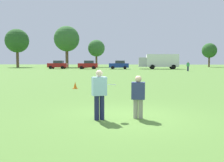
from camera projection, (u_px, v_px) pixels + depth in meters
ground_plane at (129, 117)px, 9.10m from camera, size 198.49×198.49×0.00m
player_thrower at (99, 92)px, 8.59m from camera, size 0.53×0.42×1.67m
player_defender at (138, 95)px, 8.80m from camera, size 0.47×0.31×1.47m
frisbee at (112, 85)px, 8.77m from camera, size 0.27×0.27×0.07m
traffic_cone at (75, 85)px, 17.99m from camera, size 0.32×0.32×0.48m
parked_car_near_left at (58, 65)px, 57.17m from camera, size 4.21×2.24×1.82m
parked_car_mid_left at (88, 65)px, 56.18m from camera, size 4.21×2.24×1.82m
parked_car_center at (119, 65)px, 55.44m from camera, size 4.21×2.24×1.82m
box_truck at (159, 61)px, 56.20m from camera, size 8.51×3.05×3.18m
bystander_sideline_watcher at (188, 66)px, 45.53m from camera, size 0.45×0.52×1.65m
tree_west_maple at (17, 41)px, 68.36m from camera, size 6.20×6.20×10.08m
tree_center_elm at (67, 39)px, 68.12m from camera, size 6.66×6.66×10.82m
tree_east_birch at (96, 48)px, 69.87m from camera, size 4.53×4.53×7.36m
tree_east_oak at (209, 51)px, 70.41m from camera, size 3.99×3.99×6.49m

